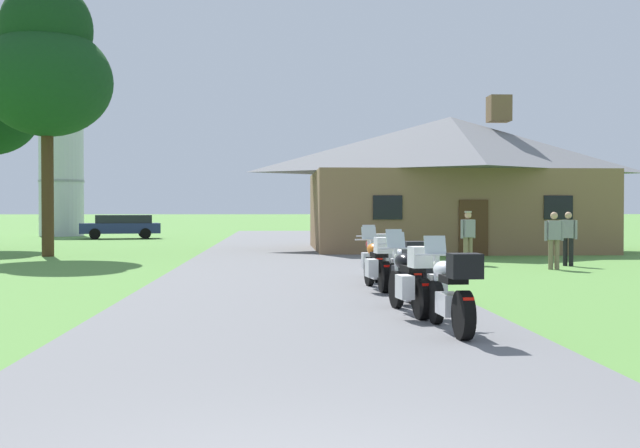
% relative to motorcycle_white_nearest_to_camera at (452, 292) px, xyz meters
% --- Properties ---
extents(ground_plane, '(500.00, 500.00, 0.00)m').
position_rel_motorcycle_white_nearest_to_camera_xyz_m(ground_plane, '(-2.06, 13.70, -0.62)').
color(ground_plane, '#56893D').
extents(asphalt_driveway, '(6.40, 80.00, 0.06)m').
position_rel_motorcycle_white_nearest_to_camera_xyz_m(asphalt_driveway, '(-2.06, 11.70, -0.59)').
color(asphalt_driveway, slate).
rests_on(asphalt_driveway, ground).
extents(motorcycle_white_nearest_to_camera, '(0.66, 2.08, 1.30)m').
position_rel_motorcycle_white_nearest_to_camera_xyz_m(motorcycle_white_nearest_to_camera, '(0.00, 0.00, 0.00)').
color(motorcycle_white_nearest_to_camera, black).
rests_on(motorcycle_white_nearest_to_camera, asphalt_driveway).
extents(motorcycle_black_second_in_row, '(0.88, 2.08, 1.30)m').
position_rel_motorcycle_white_nearest_to_camera_xyz_m(motorcycle_black_second_in_row, '(-0.22, 1.81, -0.01)').
color(motorcycle_black_second_in_row, black).
rests_on(motorcycle_black_second_in_row, asphalt_driveway).
extents(motorcycle_silver_third_in_row, '(0.84, 2.08, 1.30)m').
position_rel_motorcycle_white_nearest_to_camera_xyz_m(motorcycle_silver_third_in_row, '(0.02, 3.78, -0.01)').
color(motorcycle_silver_third_in_row, black).
rests_on(motorcycle_silver_third_in_row, asphalt_driveway).
extents(motorcycle_orange_fourth_in_row, '(0.84, 2.08, 1.30)m').
position_rel_motorcycle_white_nearest_to_camera_xyz_m(motorcycle_orange_fourth_in_row, '(-0.25, 5.76, -0.01)').
color(motorcycle_orange_fourth_in_row, black).
rests_on(motorcycle_orange_fourth_in_row, asphalt_driveway).
extents(motorcycle_red_farthest_in_row, '(0.73, 2.08, 1.30)m').
position_rel_motorcycle_white_nearest_to_camera_xyz_m(motorcycle_red_farthest_in_row, '(-0.05, 8.06, -0.01)').
color(motorcycle_red_farthest_in_row, black).
rests_on(motorcycle_red_farthest_in_row, asphalt_driveway).
extents(stone_lodge, '(12.24, 8.43, 6.56)m').
position_rel_motorcycle_white_nearest_to_camera_xyz_m(stone_lodge, '(5.00, 22.84, 2.30)').
color(stone_lodge, brown).
rests_on(stone_lodge, ground).
extents(bystander_gray_shirt_near_lodge, '(0.51, 0.34, 1.69)m').
position_rel_motorcycle_white_nearest_to_camera_xyz_m(bystander_gray_shirt_near_lodge, '(3.66, 14.16, 0.33)').
color(bystander_gray_shirt_near_lodge, '#75664C').
rests_on(bystander_gray_shirt_near_lodge, ground).
extents(bystander_gray_shirt_beside_signpost, '(0.55, 0.24, 1.67)m').
position_rel_motorcycle_white_nearest_to_camera_xyz_m(bystander_gray_shirt_beside_signpost, '(5.65, 11.99, 0.31)').
color(bystander_gray_shirt_beside_signpost, '#75664C').
rests_on(bystander_gray_shirt_beside_signpost, ground).
extents(bystander_gray_shirt_by_tree, '(0.46, 0.39, 1.67)m').
position_rel_motorcycle_white_nearest_to_camera_xyz_m(bystander_gray_shirt_by_tree, '(6.58, 13.35, 0.31)').
color(bystander_gray_shirt_by_tree, black).
rests_on(bystander_gray_shirt_by_tree, ground).
extents(tree_left_near, '(4.77, 4.77, 10.15)m').
position_rel_motorcycle_white_nearest_to_camera_xyz_m(tree_left_near, '(-10.80, 19.27, 6.37)').
color(tree_left_near, '#422D19').
rests_on(tree_left_near, ground).
extents(metal_silo_distant, '(2.91, 2.91, 7.85)m').
position_rel_motorcycle_white_nearest_to_camera_xyz_m(metal_silo_distant, '(-16.34, 42.21, 3.31)').
color(metal_silo_distant, '#B2B7BC').
rests_on(metal_silo_distant, ground).
extents(parked_navy_suv_far_left, '(4.89, 2.79, 1.40)m').
position_rel_motorcycle_white_nearest_to_camera_xyz_m(parked_navy_suv_far_left, '(-11.54, 37.12, 0.16)').
color(parked_navy_suv_far_left, navy).
rests_on(parked_navy_suv_far_left, ground).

